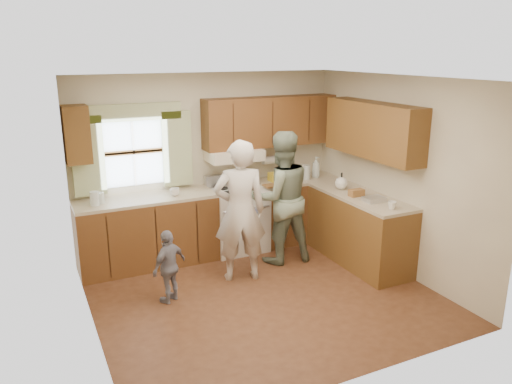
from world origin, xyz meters
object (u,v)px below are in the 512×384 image
stove (237,218)px  woman_left (240,211)px  woman_right (281,198)px  child (169,266)px

stove → woman_left: (-0.35, -0.89, 0.42)m
woman_left → woman_right: woman_right is taller
stove → child: 1.72m
woman_left → child: 1.09m
woman_right → child: 1.81m
woman_left → woman_right: size_ratio=0.99×
stove → woman_right: (0.37, -0.62, 0.43)m
woman_right → child: (-1.69, -0.48, -0.46)m
woman_left → child: bearing=26.0°
stove → woman_left: bearing=-111.4°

